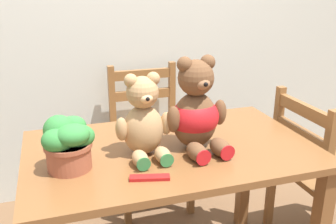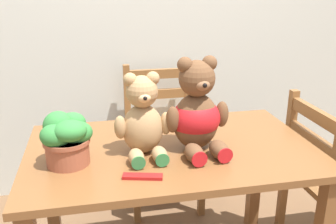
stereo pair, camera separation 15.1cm
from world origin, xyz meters
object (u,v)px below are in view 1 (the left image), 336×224
at_px(potted_plant, 68,142).
at_px(teddy_bear_right, 196,112).
at_px(chocolate_bar, 150,178).
at_px(wooden_chair_side, 321,171).
at_px(wooden_chair_behind, 149,137).
at_px(teddy_bear_left, 144,121).

bearing_deg(potted_plant, teddy_bear_right, 4.39).
bearing_deg(chocolate_bar, wooden_chair_side, 16.64).
bearing_deg(potted_plant, chocolate_bar, -32.42).
height_order(wooden_chair_behind, chocolate_bar, wooden_chair_behind).
bearing_deg(potted_plant, teddy_bear_left, 7.16).
bearing_deg(teddy_bear_left, wooden_chair_behind, -108.11).
bearing_deg(wooden_chair_behind, potted_plant, 58.11).
xyz_separation_m(teddy_bear_left, potted_plant, (-0.30, -0.04, -0.03)).
bearing_deg(teddy_bear_left, potted_plant, 4.84).
bearing_deg(wooden_chair_behind, teddy_bear_right, 89.58).
bearing_deg(wooden_chair_behind, teddy_bear_left, 74.21).
distance_m(wooden_chair_behind, chocolate_bar, 1.08).
distance_m(teddy_bear_left, chocolate_bar, 0.25).
distance_m(wooden_chair_side, teddy_bear_left, 1.08).
relative_size(wooden_chair_side, teddy_bear_left, 2.59).
bearing_deg(wooden_chair_side, teddy_bear_left, -84.18).
distance_m(wooden_chair_side, potted_plant, 1.35).
height_order(teddy_bear_right, potted_plant, teddy_bear_right).
relative_size(wooden_chair_side, chocolate_bar, 6.05).
bearing_deg(chocolate_bar, potted_plant, 147.58).
xyz_separation_m(wooden_chair_side, teddy_bear_left, (-0.99, -0.10, 0.43)).
height_order(wooden_chair_behind, teddy_bear_right, teddy_bear_right).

